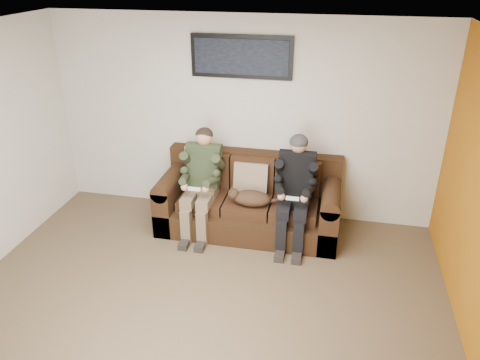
% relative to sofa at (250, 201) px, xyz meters
% --- Properties ---
extents(floor, '(5.00, 5.00, 0.00)m').
position_rel_sofa_xyz_m(floor, '(-0.20, -1.83, -0.35)').
color(floor, brown).
rests_on(floor, ground).
extents(ceiling, '(5.00, 5.00, 0.00)m').
position_rel_sofa_xyz_m(ceiling, '(-0.20, -1.83, 2.25)').
color(ceiling, silver).
rests_on(ceiling, ground).
extents(wall_back, '(5.00, 0.00, 5.00)m').
position_rel_sofa_xyz_m(wall_back, '(-0.20, 0.42, 0.95)').
color(wall_back, beige).
rests_on(wall_back, ground).
extents(sofa, '(2.25, 0.97, 0.92)m').
position_rel_sofa_xyz_m(sofa, '(0.00, 0.00, 0.00)').
color(sofa, '#311C0E').
rests_on(sofa, ground).
extents(throw_pillow, '(0.43, 0.21, 0.43)m').
position_rel_sofa_xyz_m(throw_pillow, '(-0.00, 0.04, 0.31)').
color(throw_pillow, '#91755F').
rests_on(throw_pillow, sofa).
extents(throw_blanket, '(0.46, 0.23, 0.08)m').
position_rel_sofa_xyz_m(throw_blanket, '(-0.68, 0.28, 0.57)').
color(throw_blanket, '#C1A98E').
rests_on(throw_blanket, sofa).
extents(person_left, '(0.51, 0.87, 1.31)m').
position_rel_sofa_xyz_m(person_left, '(-0.58, -0.19, 0.39)').
color(person_left, brown).
rests_on(person_left, sofa).
extents(person_right, '(0.51, 0.86, 1.31)m').
position_rel_sofa_xyz_m(person_right, '(0.58, -0.19, 0.39)').
color(person_right, black).
rests_on(person_right, sofa).
extents(cat, '(0.66, 0.26, 0.24)m').
position_rel_sofa_xyz_m(cat, '(0.05, -0.28, 0.20)').
color(cat, '#4E321E').
rests_on(cat, sofa).
extents(framed_poster, '(1.25, 0.05, 0.52)m').
position_rel_sofa_xyz_m(framed_poster, '(-0.20, 0.39, 1.75)').
color(framed_poster, black).
rests_on(framed_poster, wall_back).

